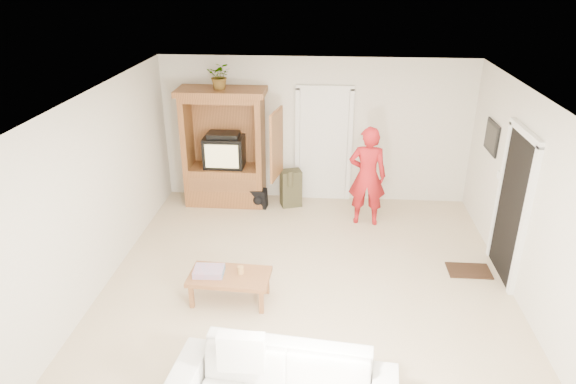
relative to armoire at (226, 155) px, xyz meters
The scene contains 18 objects.
floor 3.22m from the armoire, 59.36° to the right, with size 6.00×6.00×0.00m, color tan.
ceiling 3.53m from the armoire, 59.36° to the right, with size 6.00×6.00×0.00m, color white.
wall_back 1.66m from the armoire, 12.11° to the left, with size 5.50×5.50×0.00m, color silver.
wall_front 5.89m from the armoire, 74.44° to the right, with size 5.50×5.50×0.00m, color silver.
wall_left 2.94m from the armoire, 113.79° to the right, with size 6.00×6.00×0.00m, color silver.
wall_right 5.09m from the armoire, 31.60° to the right, with size 6.00×6.00×0.00m, color silver.
armoire is the anchor object (origin of this frame).
door_back 1.76m from the armoire, 10.13° to the left, with size 0.85×0.05×2.04m, color white.
doorway_right 4.77m from the armoire, 25.61° to the right, with size 0.05×0.90×2.04m, color black.
framed_picture 4.43m from the armoire, 10.03° to the right, with size 0.03×0.60×0.48m, color black.
doormat 4.48m from the armoire, 28.01° to the right, with size 0.60×0.40×0.02m, color #382316.
plant 1.42m from the armoire, 126.74° to the right, with size 0.40×0.35×0.45m, color #4C7238.
man 2.55m from the armoire, 14.59° to the right, with size 0.62×0.40×1.69m, color #A9161B.
coffee_table 3.12m from the armoire, 78.75° to the right, with size 1.06×0.61×0.39m.
towel 3.07m from the armoire, 83.64° to the right, with size 0.38×0.28×0.08m, color #F35165.
candle 3.09m from the armoire, 75.98° to the right, with size 0.08×0.08×0.10m, color tan.
backpack_black 0.97m from the armoire, 20.67° to the right, with size 0.29×0.17×0.36m, color black, non-canonical shape.
backpack_olive 1.30m from the armoire, ahead, with size 0.36×0.26×0.67m, color #47442B, non-canonical shape.
Camera 1 is at (0.22, -5.83, 4.02)m, focal length 32.00 mm.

